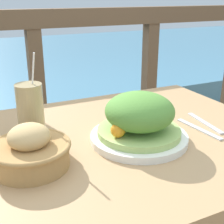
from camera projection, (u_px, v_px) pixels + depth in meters
patio_table at (103, 172)px, 0.94m from camera, size 1.10×0.77×0.75m
railing_fence at (37, 78)px, 1.60m from camera, size 2.80×0.08×1.08m
salad_plate at (139, 121)px, 0.87m from camera, size 0.28×0.28×0.14m
drink_glass at (31, 111)px, 0.90m from camera, size 0.08×0.08×0.25m
bread_basket at (30, 150)px, 0.75m from camera, size 0.20×0.20×0.11m
fork at (199, 129)px, 0.97m from camera, size 0.03×0.18×0.00m
knife at (205, 123)px, 1.01m from camera, size 0.04×0.18×0.00m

